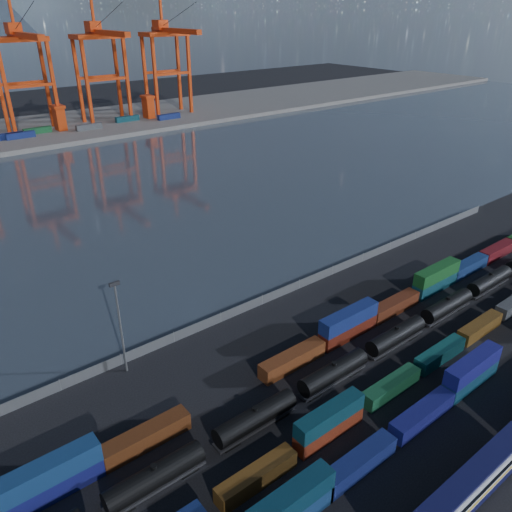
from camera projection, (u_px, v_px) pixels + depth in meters
ground at (372, 378)px, 79.64m from camera, size 700.00×700.00×0.00m
harbor_water at (105, 199)px, 153.19m from camera, size 700.00×700.00×0.00m
far_quay at (10, 134)px, 226.31m from camera, size 700.00×70.00×2.00m
container_row_south at (413, 419)px, 69.06m from camera, size 127.46×2.49×5.31m
container_row_mid at (445, 349)px, 83.70m from camera, size 140.81×2.32×4.95m
container_row_north at (368, 317)px, 91.59m from camera, size 129.17×2.57×5.47m
tanker_string at (366, 354)px, 81.90m from camera, size 121.79×2.86×4.09m
waterfront_fence at (262, 300)px, 98.80m from camera, size 160.12×0.12×2.20m
yard_light_mast at (120, 323)px, 77.04m from camera, size 1.60×0.40×16.60m
straddle_carriers at (7, 124)px, 214.86m from camera, size 140.00×7.00×11.10m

